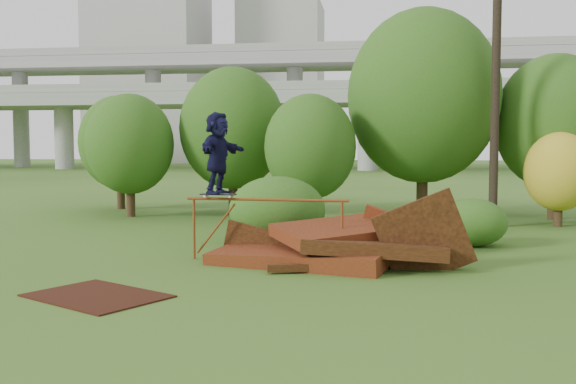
# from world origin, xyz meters

# --- Properties ---
(ground) EXTENTS (240.00, 240.00, 0.00)m
(ground) POSITION_xyz_m (0.00, 0.00, 0.00)
(ground) COLOR #2D5116
(ground) RESTS_ON ground
(scrap_pile) EXTENTS (5.95, 3.40, 2.21)m
(scrap_pile) POSITION_xyz_m (0.24, 1.99, 0.37)
(scrap_pile) COLOR #43180C
(scrap_pile) RESTS_ON ground
(grind_rail) EXTENTS (3.76, 0.27, 1.45)m
(grind_rail) POSITION_xyz_m (-1.31, 2.04, 1.13)
(grind_rail) COLOR brown
(grind_rail) RESTS_ON ground
(skateboard) EXTENTS (0.84, 0.27, 0.09)m
(skateboard) POSITION_xyz_m (-2.44, 2.11, 1.52)
(skateboard) COLOR black
(skateboard) RESTS_ON grind_rail
(skater) EXTENTS (0.98, 1.83, 1.88)m
(skater) POSITION_xyz_m (-2.44, 2.11, 2.48)
(skater) COLOR black
(skater) RESTS_ON skateboard
(flat_plate) EXTENTS (2.80, 2.54, 0.03)m
(flat_plate) POSITION_xyz_m (-3.64, -1.80, 0.01)
(flat_plate) COLOR black
(flat_plate) RESTS_ON ground
(tree_0) EXTENTS (3.27, 3.27, 4.61)m
(tree_0) POSITION_xyz_m (-8.01, 10.70, 2.72)
(tree_0) COLOR black
(tree_0) RESTS_ON ground
(tree_1) EXTENTS (4.09, 4.09, 5.69)m
(tree_1) POSITION_xyz_m (-4.36, 11.99, 3.33)
(tree_1) COLOR black
(tree_1) RESTS_ON ground
(tree_2) EXTENTS (3.15, 3.15, 4.43)m
(tree_2) POSITION_xyz_m (-1.11, 9.59, 2.62)
(tree_2) COLOR black
(tree_2) RESTS_ON ground
(tree_3) EXTENTS (5.49, 5.49, 7.62)m
(tree_3) POSITION_xyz_m (2.81, 11.61, 4.45)
(tree_3) COLOR black
(tree_3) RESTS_ON ground
(tree_4) EXTENTS (2.25, 2.25, 3.11)m
(tree_4) POSITION_xyz_m (7.08, 9.74, 1.81)
(tree_4) COLOR black
(tree_4) RESTS_ON ground
(tree_5) EXTENTS (4.23, 4.23, 5.94)m
(tree_5) POSITION_xyz_m (7.47, 11.92, 3.50)
(tree_5) COLOR black
(tree_5) RESTS_ON ground
(tree_6) EXTENTS (3.43, 3.43, 4.79)m
(tree_6) POSITION_xyz_m (-9.57, 13.54, 2.81)
(tree_6) COLOR black
(tree_6) RESTS_ON ground
(shrub_left) EXTENTS (2.64, 2.44, 1.83)m
(shrub_left) POSITION_xyz_m (-1.51, 4.89, 0.91)
(shrub_left) COLOR #1A4211
(shrub_left) RESTS_ON ground
(shrub_right) EXTENTS (1.78, 1.63, 1.26)m
(shrub_right) POSITION_xyz_m (3.70, 5.02, 0.63)
(shrub_right) COLOR #1A4211
(shrub_right) RESTS_ON ground
(utility_pole) EXTENTS (1.40, 0.28, 10.28)m
(utility_pole) POSITION_xyz_m (4.92, 9.25, 5.21)
(utility_pole) COLOR black
(utility_pole) RESTS_ON ground
(freeway_overpass) EXTENTS (160.00, 15.00, 13.70)m
(freeway_overpass) POSITION_xyz_m (0.00, 62.92, 10.32)
(freeway_overpass) COLOR gray
(freeway_overpass) RESTS_ON ground
(building_left) EXTENTS (18.00, 16.00, 35.00)m
(building_left) POSITION_xyz_m (-38.00, 95.00, 17.50)
(building_left) COLOR #9E9E99
(building_left) RESTS_ON ground
(building_right) EXTENTS (14.00, 14.00, 28.00)m
(building_right) POSITION_xyz_m (-16.00, 102.00, 14.00)
(building_right) COLOR #9E9E99
(building_right) RESTS_ON ground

